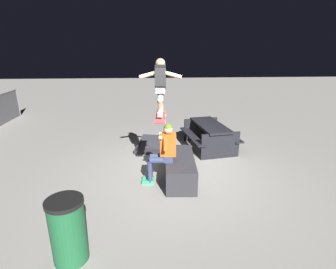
{
  "coord_description": "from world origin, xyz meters",
  "views": [
    {
      "loc": [
        -5.67,
        0.49,
        2.92
      ],
      "look_at": [
        -0.38,
        0.16,
        1.13
      ],
      "focal_mm": 28.07,
      "sensor_mm": 36.0,
      "label": 1
    }
  ],
  "objects_px": {
    "kicker_ramp": "(153,147)",
    "picnic_table_back": "(210,132)",
    "ledge_box_main": "(180,168)",
    "person_sitting_on_ledge": "(163,150)",
    "skateboard": "(161,117)",
    "skater_airborne": "(160,84)",
    "trash_bin": "(68,230)"
  },
  "relations": [
    {
      "from": "kicker_ramp",
      "to": "picnic_table_back",
      "type": "height_order",
      "value": "picnic_table_back"
    },
    {
      "from": "skater_airborne",
      "to": "skateboard",
      "type": "bearing_deg",
      "value": 176.21
    },
    {
      "from": "ledge_box_main",
      "to": "trash_bin",
      "type": "height_order",
      "value": "trash_bin"
    },
    {
      "from": "person_sitting_on_ledge",
      "to": "trash_bin",
      "type": "bearing_deg",
      "value": 147.07
    },
    {
      "from": "skateboard",
      "to": "skater_airborne",
      "type": "height_order",
      "value": "skater_airborne"
    },
    {
      "from": "picnic_table_back",
      "to": "person_sitting_on_ledge",
      "type": "bearing_deg",
      "value": 143.39
    },
    {
      "from": "skater_airborne",
      "to": "kicker_ramp",
      "type": "distance_m",
      "value": 2.83
    },
    {
      "from": "kicker_ramp",
      "to": "picnic_table_back",
      "type": "distance_m",
      "value": 1.74
    },
    {
      "from": "person_sitting_on_ledge",
      "to": "skateboard",
      "type": "height_order",
      "value": "skateboard"
    },
    {
      "from": "person_sitting_on_ledge",
      "to": "skateboard",
      "type": "relative_size",
      "value": 1.32
    },
    {
      "from": "ledge_box_main",
      "to": "picnic_table_back",
      "type": "relative_size",
      "value": 0.85
    },
    {
      "from": "skateboard",
      "to": "trash_bin",
      "type": "distance_m",
      "value": 2.87
    },
    {
      "from": "ledge_box_main",
      "to": "person_sitting_on_ledge",
      "type": "distance_m",
      "value": 0.65
    },
    {
      "from": "skateboard",
      "to": "picnic_table_back",
      "type": "relative_size",
      "value": 0.54
    },
    {
      "from": "ledge_box_main",
      "to": "trash_bin",
      "type": "relative_size",
      "value": 1.65
    },
    {
      "from": "ledge_box_main",
      "to": "person_sitting_on_ledge",
      "type": "height_order",
      "value": "person_sitting_on_ledge"
    },
    {
      "from": "skateboard",
      "to": "kicker_ramp",
      "type": "relative_size",
      "value": 0.86
    },
    {
      "from": "skater_airborne",
      "to": "picnic_table_back",
      "type": "height_order",
      "value": "skater_airborne"
    },
    {
      "from": "person_sitting_on_ledge",
      "to": "skateboard",
      "type": "xyz_separation_m",
      "value": [
        0.11,
        0.04,
        0.73
      ]
    },
    {
      "from": "ledge_box_main",
      "to": "kicker_ramp",
      "type": "distance_m",
      "value": 2.02
    },
    {
      "from": "skateboard",
      "to": "kicker_ramp",
      "type": "bearing_deg",
      "value": 5.09
    },
    {
      "from": "kicker_ramp",
      "to": "trash_bin",
      "type": "relative_size",
      "value": 1.23
    },
    {
      "from": "person_sitting_on_ledge",
      "to": "skater_airborne",
      "type": "xyz_separation_m",
      "value": [
        0.17,
        0.04,
        1.41
      ]
    },
    {
      "from": "trash_bin",
      "to": "skater_airborne",
      "type": "bearing_deg",
      "value": -30.36
    },
    {
      "from": "person_sitting_on_ledge",
      "to": "kicker_ramp",
      "type": "bearing_deg",
      "value": 5.92
    },
    {
      "from": "skateboard",
      "to": "kicker_ramp",
      "type": "height_order",
      "value": "skateboard"
    },
    {
      "from": "person_sitting_on_ledge",
      "to": "picnic_table_back",
      "type": "relative_size",
      "value": 0.72
    },
    {
      "from": "skateboard",
      "to": "skater_airborne",
      "type": "relative_size",
      "value": 0.92
    },
    {
      "from": "skateboard",
      "to": "picnic_table_back",
      "type": "xyz_separation_m",
      "value": [
        1.87,
        -1.51,
        -0.99
      ]
    },
    {
      "from": "kicker_ramp",
      "to": "picnic_table_back",
      "type": "relative_size",
      "value": 0.63
    },
    {
      "from": "ledge_box_main",
      "to": "skateboard",
      "type": "relative_size",
      "value": 1.56
    },
    {
      "from": "skateboard",
      "to": "skater_airborne",
      "type": "distance_m",
      "value": 0.69
    }
  ]
}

